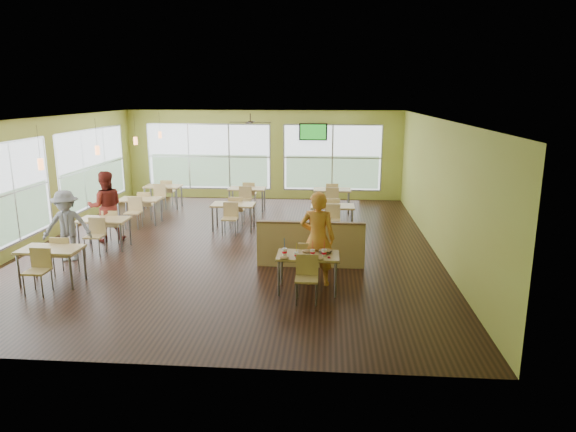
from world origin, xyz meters
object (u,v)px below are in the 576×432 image
Objects in this scene: man_plaid at (318,239)px; food_basket at (325,251)px; main_table at (308,260)px; half_wall_divider at (311,244)px.

food_basket is at bearing 126.49° from man_plaid.
man_plaid is (0.17, 0.39, 0.33)m from main_table.
man_plaid is (0.17, -1.06, 0.44)m from half_wall_divider.
man_plaid is at bearing -80.66° from half_wall_divider.
half_wall_divider is (0.00, 1.45, -0.11)m from main_table.
main_table is 0.79× the size of man_plaid.
food_basket is (0.16, -0.26, -0.18)m from man_plaid.
main_table is 0.54m from man_plaid.
food_basket is (0.33, -1.32, 0.26)m from half_wall_divider.
half_wall_divider is 8.88× the size of food_basket.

